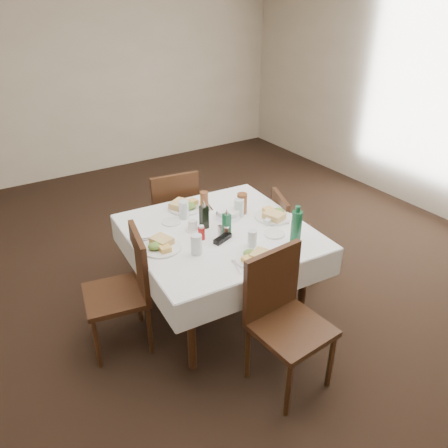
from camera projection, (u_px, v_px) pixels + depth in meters
name	position (u px, v px, depth m)	size (l,w,h in m)	color
ground_plane	(219.00, 293.00, 3.88)	(7.00, 7.00, 0.00)	black
room_shell	(217.00, 98.00, 3.06)	(6.04, 7.04, 2.80)	#BBAB8F
dining_table	(219.00, 239.00, 3.38)	(1.39, 1.39, 0.76)	#301E0C
chair_north	(173.00, 211.00, 4.13)	(0.50, 0.50, 0.94)	#301E0C
chair_south	(282.00, 311.00, 2.83)	(0.49, 0.49, 0.96)	#301E0C
chair_east	(289.00, 231.00, 3.91)	(0.51, 0.51, 0.83)	#301E0C
chair_west	(127.00, 284.00, 3.13)	(0.51, 0.51, 0.92)	#301E0C
meal_north	(185.00, 206.00, 3.65)	(0.31, 0.31, 0.07)	white
meal_south	(255.00, 257.00, 2.97)	(0.26, 0.26, 0.06)	white
meal_east	(274.00, 215.00, 3.51)	(0.30, 0.30, 0.06)	white
meal_west	(161.00, 245.00, 3.10)	(0.28, 0.28, 0.06)	white
side_plate_a	(171.00, 222.00, 3.44)	(0.15, 0.15, 0.01)	white
side_plate_b	(274.00, 234.00, 3.28)	(0.16, 0.16, 0.01)	white
water_n	(184.00, 210.00, 3.48)	(0.08, 0.08, 0.15)	silver
water_s	(252.00, 238.00, 3.11)	(0.07, 0.07, 0.12)	silver
water_e	(239.00, 208.00, 3.51)	(0.08, 0.08, 0.15)	silver
water_w	(196.00, 244.00, 3.02)	(0.08, 0.08, 0.14)	silver
iced_tea_a	(204.00, 200.00, 3.64)	(0.07, 0.07, 0.14)	brown
iced_tea_b	(242.00, 203.00, 3.56)	(0.08, 0.08, 0.17)	brown
bread_basket	(228.00, 214.00, 3.51)	(0.20, 0.20, 0.07)	silver
oil_cruet_dark	(204.00, 216.00, 3.33)	(0.06, 0.06, 0.23)	black
oil_cruet_green	(227.00, 223.00, 3.26)	(0.05, 0.05, 0.21)	#175C37
ketchup_bottle	(202.00, 233.00, 3.20)	(0.05, 0.05, 0.11)	#A41212
salt_shaker	(220.00, 231.00, 3.25)	(0.04, 0.04, 0.08)	white
pepper_shaker	(227.00, 231.00, 3.25)	(0.04, 0.04, 0.08)	#382318
coffee_mug	(193.00, 226.00, 3.33)	(0.12, 0.11, 0.08)	white
sunglasses	(223.00, 239.00, 3.20)	(0.17, 0.10, 0.03)	black
green_bottle	(296.00, 227.00, 3.12)	(0.08, 0.08, 0.29)	#175C37
sugar_caddy	(268.00, 221.00, 3.43)	(0.09, 0.07, 0.04)	white
cutlery_n	(208.00, 206.00, 3.69)	(0.08, 0.18, 0.01)	silver
cutlery_s	(238.00, 266.00, 2.90)	(0.07, 0.17, 0.01)	silver
cutlery_e	(280.00, 224.00, 3.42)	(0.16, 0.08, 0.01)	silver
cutlery_w	(153.00, 238.00, 3.22)	(0.18, 0.08, 0.01)	silver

